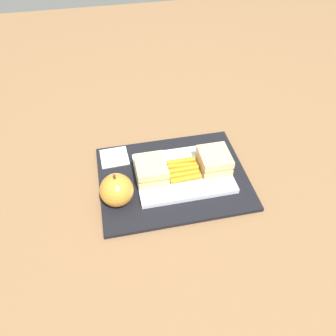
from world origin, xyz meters
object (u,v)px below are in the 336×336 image
(sandwich_half_left, at_px, (214,160))
(sandwich_half_right, at_px, (151,170))
(food_tray, at_px, (183,173))
(paper_napkin, at_px, (114,157))
(apple, at_px, (117,190))
(carrot_sticks_bundle, at_px, (183,170))

(sandwich_half_left, bearing_deg, sandwich_half_right, 0.00)
(food_tray, relative_size, paper_napkin, 3.29)
(apple, bearing_deg, sandwich_half_left, -168.47)
(carrot_sticks_bundle, bearing_deg, sandwich_half_right, -0.48)
(food_tray, xyz_separation_m, carrot_sticks_bundle, (0.00, 0.00, 0.01))
(food_tray, bearing_deg, sandwich_half_left, 180.00)
(carrot_sticks_bundle, bearing_deg, food_tray, -108.27)
(sandwich_half_right, xyz_separation_m, paper_napkin, (0.08, -0.10, -0.03))
(sandwich_half_left, xyz_separation_m, sandwich_half_right, (0.16, 0.00, 0.00))
(sandwich_half_left, height_order, apple, apple)
(carrot_sticks_bundle, bearing_deg, apple, 16.55)
(food_tray, relative_size, sandwich_half_left, 2.88)
(sandwich_half_left, height_order, paper_napkin, sandwich_half_left)
(carrot_sticks_bundle, xyz_separation_m, paper_napkin, (0.16, -0.10, -0.02))
(carrot_sticks_bundle, distance_m, apple, 0.17)
(food_tray, relative_size, carrot_sticks_bundle, 2.91)
(carrot_sticks_bundle, xyz_separation_m, apple, (0.16, 0.05, 0.02))
(food_tray, xyz_separation_m, sandwich_half_left, (-0.08, 0.00, 0.03))
(sandwich_half_left, xyz_separation_m, carrot_sticks_bundle, (0.08, 0.00, -0.02))
(sandwich_half_left, relative_size, carrot_sticks_bundle, 1.01)
(sandwich_half_right, relative_size, apple, 0.92)
(apple, xyz_separation_m, paper_napkin, (-0.00, -0.15, -0.04))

